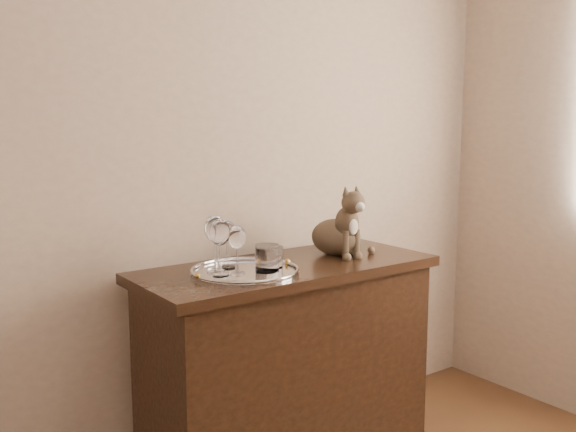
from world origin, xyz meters
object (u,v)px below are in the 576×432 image
Objects in this scene: tumbler_a at (267,258)px; cat at (336,219)px; wine_glass_b at (227,244)px; sideboard at (287,368)px; wine_glass_c at (220,247)px; tray at (245,272)px; wine_glass_a at (215,244)px; wine_glass_d at (237,250)px; tumbler_c at (273,257)px.

tumbler_a is 0.45m from cat.
wine_glass_b is 1.78× the size of tumbler_a.
sideboard is 5.92× the size of wine_glass_c.
sideboard is 0.48m from tray.
tray is 1.91× the size of wine_glass_a.
sideboard is 0.58m from wine_glass_d.
wine_glass_c reaches higher than wine_glass_d.
wine_glass_c is 0.06m from wine_glass_d.
wine_glass_a is at bearing -158.99° from wine_glass_b.
cat is at bearing 11.53° from tumbler_c.
sideboard is 11.93× the size of tumbler_a.
wine_glass_c is 0.68× the size of cat.
tray is 0.13m from wine_glass_b.
wine_glass_c is 2.50× the size of tumbler_c.
cat is at bearing 14.83° from tumbler_a.
tumbler_a is at bearing -35.98° from wine_glass_a.
wine_glass_b is 0.60× the size of cat.
tumbler_c reaches higher than tray.
wine_glass_d is 0.59× the size of cat.
wine_glass_b is at bearing 122.57° from tumbler_a.
wine_glass_c reaches higher than tray.
wine_glass_a is 0.05m from wine_glass_c.
cat is at bearing -2.68° from wine_glass_b.
wine_glass_c is at bearing 159.88° from tumbler_a.
tumbler_a is 1.24× the size of tumbler_c.
wine_glass_b reaches higher than wine_glass_d.
tumbler_c is (0.14, -0.10, -0.05)m from wine_glass_b.
cat reaches higher than wine_glass_b.
tumbler_a is at bearing -161.26° from cat.
sideboard is at bearing -5.33° from wine_glass_a.
wine_glass_d is at bearing -179.56° from tumbler_c.
cat is at bearing 8.24° from wine_glass_d.
wine_glass_d is at bearing -100.95° from wine_glass_b.
wine_glass_d is (-0.26, -0.05, 0.52)m from sideboard.
wine_glass_a is 1.18× the size of wine_glass_d.
tray is 0.10m from wine_glass_d.
wine_glass_b is at bearing 105.93° from tray.
tray is 0.13m from tumbler_c.
wine_glass_d is (0.06, -0.02, -0.01)m from wine_glass_c.
wine_glass_d is at bearing -23.23° from wine_glass_c.
tumbler_c is (0.16, 0.00, -0.05)m from wine_glass_d.
wine_glass_c reaches higher than tumbler_c.
cat is (0.37, 0.08, 0.10)m from tumbler_c.
tray is 1.97× the size of wine_glass_c.
sideboard is 3.00× the size of tray.
wine_glass_a is at bearing 79.13° from wine_glass_c.
wine_glass_b is 0.18m from tumbler_c.
sideboard is 5.74× the size of wine_glass_a.
wine_glass_b is 1.01× the size of wine_glass_d.
wine_glass_a reaches higher than tumbler_a.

